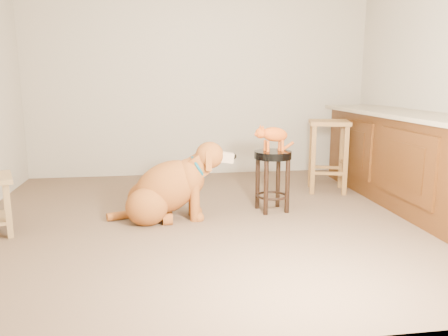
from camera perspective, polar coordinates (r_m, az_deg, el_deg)
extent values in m
cube|color=brown|center=(4.07, -0.25, -6.54)|extent=(4.50, 4.00, 0.01)
cube|color=#AEA18C|center=(5.86, -3.09, 11.83)|extent=(4.50, 0.04, 2.60)
cube|color=#AEA18C|center=(1.91, 8.42, 12.66)|extent=(4.50, 0.04, 2.60)
cube|color=#4A270D|center=(4.90, 22.43, 1.08)|extent=(0.60, 2.50, 0.90)
cube|color=gray|center=(4.83, 22.54, 6.57)|extent=(0.70, 2.56, 0.04)
cube|color=black|center=(5.00, 22.48, -3.43)|extent=(0.52, 2.50, 0.10)
cube|color=#4A270D|center=(4.26, 22.60, 0.33)|extent=(0.02, 0.90, 0.62)
cube|color=#4A270D|center=(5.22, 16.46, 2.63)|extent=(0.02, 0.90, 0.62)
cube|color=#3D1F0A|center=(4.26, 22.46, 0.33)|extent=(0.02, 0.60, 0.40)
cube|color=#3D1F0A|center=(5.22, 16.34, 2.63)|extent=(0.02, 0.60, 0.40)
cylinder|color=black|center=(4.40, 7.07, -1.75)|extent=(0.04, 0.04, 0.52)
cylinder|color=black|center=(4.32, 4.40, -1.95)|extent=(0.04, 0.04, 0.52)
cylinder|color=black|center=(4.21, 8.27, -2.40)|extent=(0.04, 0.04, 0.52)
cylinder|color=black|center=(4.12, 5.50, -2.63)|extent=(0.04, 0.04, 0.52)
torus|color=black|center=(4.29, 6.28, -3.60)|extent=(0.34, 0.34, 0.02)
cylinder|color=black|center=(4.20, 6.40, 1.73)|extent=(0.36, 0.36, 0.07)
cube|color=brown|center=(5.31, 15.08, 1.55)|extent=(0.06, 0.06, 0.77)
cube|color=brown|center=(5.27, 11.31, 1.66)|extent=(0.06, 0.06, 0.77)
cube|color=brown|center=(4.97, 15.58, 0.87)|extent=(0.06, 0.06, 0.77)
cube|color=brown|center=(4.93, 11.55, 0.98)|extent=(0.06, 0.06, 0.77)
cube|color=brown|center=(5.06, 13.59, 5.79)|extent=(0.54, 0.54, 0.04)
cube|color=olive|center=(4.26, -26.55, -3.81)|extent=(0.06, 0.06, 0.45)
cube|color=olive|center=(3.92, -26.34, -5.06)|extent=(0.06, 0.06, 0.45)
ellipsoid|color=brown|center=(4.17, -9.94, -3.97)|extent=(0.37, 0.31, 0.34)
ellipsoid|color=brown|center=(3.91, -10.05, -5.04)|extent=(0.37, 0.31, 0.34)
cylinder|color=brown|center=(4.23, -7.42, -5.36)|extent=(0.09, 0.11, 0.11)
cylinder|color=brown|center=(3.92, -7.34, -6.70)|extent=(0.09, 0.11, 0.11)
ellipsoid|color=brown|center=(4.00, -7.47, -2.52)|extent=(0.77, 0.41, 0.69)
ellipsoid|color=brown|center=(3.99, -4.61, -1.24)|extent=(0.29, 0.32, 0.35)
cylinder|color=brown|center=(4.13, -4.06, -3.39)|extent=(0.09, 0.09, 0.40)
cylinder|color=brown|center=(3.95, -3.85, -4.09)|extent=(0.09, 0.09, 0.40)
sphere|color=brown|center=(4.18, -3.59, -5.70)|extent=(0.11, 0.11, 0.11)
sphere|color=brown|center=(4.00, -3.36, -6.50)|extent=(0.11, 0.11, 0.11)
cylinder|color=brown|center=(3.98, -3.41, 0.29)|extent=(0.25, 0.18, 0.26)
ellipsoid|color=brown|center=(3.97, -1.89, 1.69)|extent=(0.26, 0.23, 0.24)
cube|color=tan|center=(3.99, 0.08, 1.44)|extent=(0.17, 0.09, 0.11)
sphere|color=black|center=(4.00, 1.21, 1.54)|extent=(0.06, 0.06, 0.06)
cube|color=brown|center=(4.08, -2.36, 1.50)|extent=(0.05, 0.06, 0.18)
cube|color=brown|center=(3.86, -2.02, 0.94)|extent=(0.05, 0.06, 0.18)
torus|color=#0A4455|center=(3.98, -3.40, 0.14)|extent=(0.14, 0.23, 0.21)
cylinder|color=#D8BF4C|center=(4.00, -2.63, -0.89)|extent=(0.01, 0.05, 0.05)
cylinder|color=brown|center=(4.14, -12.87, -5.99)|extent=(0.33, 0.18, 0.07)
ellipsoid|color=#A64210|center=(4.18, 6.64, 4.38)|extent=(0.29, 0.17, 0.17)
cylinder|color=#A64210|center=(4.19, 5.38, 2.95)|extent=(0.03, 0.03, 0.11)
sphere|color=#A64210|center=(4.20, 5.37, 2.40)|extent=(0.03, 0.03, 0.03)
cylinder|color=#A64210|center=(4.13, 5.76, 2.81)|extent=(0.03, 0.03, 0.11)
sphere|color=#A64210|center=(4.13, 5.75, 2.24)|extent=(0.03, 0.03, 0.03)
cylinder|color=#A64210|center=(4.25, 7.24, 3.03)|extent=(0.03, 0.03, 0.11)
sphere|color=#A64210|center=(4.26, 7.23, 2.48)|extent=(0.03, 0.03, 0.03)
cylinder|color=#A64210|center=(4.19, 7.65, 2.89)|extent=(0.03, 0.03, 0.11)
sphere|color=#A64210|center=(4.19, 7.64, 2.33)|extent=(0.03, 0.03, 0.03)
sphere|color=#A64210|center=(4.12, 4.80, 4.56)|extent=(0.10, 0.10, 0.10)
sphere|color=#A64210|center=(4.11, 4.24, 4.41)|extent=(0.04, 0.04, 0.04)
sphere|color=brown|center=(4.10, 4.04, 4.40)|extent=(0.02, 0.02, 0.02)
cone|color=#A64210|center=(4.15, 4.78, 5.35)|extent=(0.05, 0.05, 0.05)
cone|color=#C66B60|center=(4.15, 4.75, 5.31)|extent=(0.03, 0.03, 0.03)
cone|color=#A64210|center=(4.09, 5.09, 5.26)|extent=(0.05, 0.05, 0.05)
cone|color=#C66B60|center=(4.09, 5.07, 5.22)|extent=(0.03, 0.03, 0.03)
cylinder|color=#A64210|center=(4.29, 8.11, 2.69)|extent=(0.19, 0.14, 0.10)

